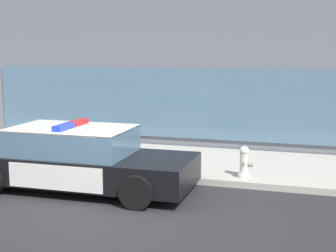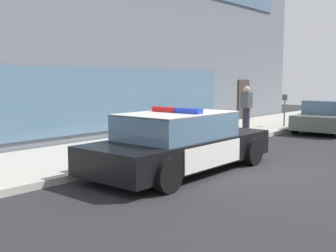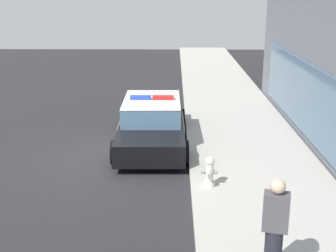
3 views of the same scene
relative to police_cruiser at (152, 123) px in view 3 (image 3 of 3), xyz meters
name	(u,v)px [view 3 (image 3 of 3)]	position (x,y,z in m)	size (l,w,h in m)	color
ground	(109,160)	(1.41, -1.16, -0.68)	(48.00, 48.00, 0.00)	#262628
sidewalk	(252,158)	(1.41, 2.86, -0.61)	(48.00, 3.54, 0.15)	#B2ADA3
police_cruiser	(152,123)	(0.00, 0.00, 0.00)	(5.03, 2.17, 1.49)	black
fire_hydrant	(210,172)	(3.44, 1.52, -0.18)	(0.34, 0.39, 0.73)	silver
pedestrian_on_sidewalk	(275,229)	(6.94, 2.27, 0.33)	(0.35, 0.45, 1.71)	#23232D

